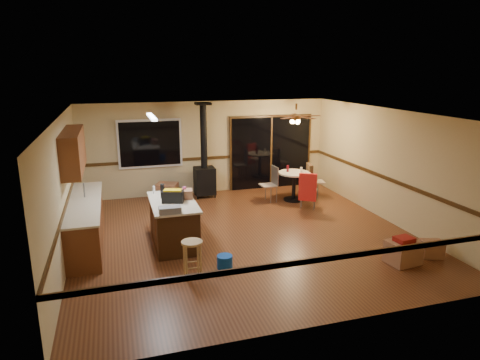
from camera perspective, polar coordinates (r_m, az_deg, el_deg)
name	(u,v)px	position (r m, az deg, el deg)	size (l,w,h in m)	color
floor	(244,235)	(9.27, 0.54, -7.34)	(7.00, 7.00, 0.00)	#592F18
ceiling	(244,114)	(8.64, 0.58, 8.85)	(7.00, 7.00, 0.00)	silver
wall_back	(208,148)	(12.18, -4.35, 4.34)	(7.00, 7.00, 0.00)	tan
wall_front	(323,239)	(5.78, 11.00, -7.72)	(7.00, 7.00, 0.00)	tan
wall_left	(63,190)	(8.54, -22.48, -1.23)	(7.00, 7.00, 0.00)	tan
wall_right	(389,166)	(10.43, 19.26, 1.80)	(7.00, 7.00, 0.00)	tan
chair_rail	(244,190)	(8.95, 0.55, -1.40)	(7.00, 7.00, 0.08)	#3A240E
window	(150,144)	(11.86, -11.91, 4.77)	(1.72, 0.10, 1.32)	black
sliding_door	(271,153)	(12.71, 4.13, 3.64)	(2.52, 0.10, 2.10)	black
lower_cabinets	(86,223)	(9.25, -19.83, -5.47)	(0.60, 3.00, 0.86)	brown
countertop	(84,202)	(9.11, -20.07, -2.81)	(0.64, 3.04, 0.04)	beige
upper_cabinets	(73,151)	(9.08, -21.36, 3.66)	(0.35, 2.00, 0.80)	brown
kitchen_island	(174,222)	(8.81, -8.86, -5.58)	(0.88, 1.68, 0.90)	#331C0D
wood_stove	(204,171)	(11.83, -4.77, 1.19)	(0.55, 0.50, 2.52)	black
ceiling_fan	(296,119)	(11.28, 7.49, 8.12)	(0.24, 0.24, 0.55)	brown
fluorescent_strip	(152,117)	(8.59, -11.70, 8.25)	(0.10, 1.20, 0.04)	white
toolbox_grey	(170,210)	(7.95, -9.34, -3.96)	(0.40, 0.22, 0.12)	slate
toolbox_black	(173,197)	(8.57, -8.93, -2.19)	(0.42, 0.22, 0.23)	black
toolbox_yellow_lid	(173,190)	(8.53, -8.97, -1.36)	(0.34, 0.18, 0.03)	gold
box_on_island	(187,194)	(8.79, -7.03, -1.86)	(0.20, 0.27, 0.18)	#8F5D3F
bottle_dark	(162,191)	(8.85, -10.30, -1.48)	(0.09, 0.09, 0.30)	black
bottle_pink	(184,192)	(8.84, -7.42, -1.63)	(0.07, 0.07, 0.23)	#D84C8C
bottle_white	(154,190)	(9.26, -11.40, -1.27)	(0.05, 0.05, 0.16)	white
bar_stool	(192,259)	(7.44, -6.38, -10.45)	(0.36, 0.36, 0.66)	tan
blue_bucket	(225,262)	(7.80, -2.04, -10.83)	(0.28, 0.28, 0.24)	#0C47B2
dining_table	(294,181)	(11.59, 7.21, -0.17)	(0.86, 0.86, 0.78)	black
glass_red	(288,169)	(11.54, 6.38, 1.52)	(0.07, 0.07, 0.18)	#590C14
glass_cream	(301,170)	(11.55, 8.18, 1.37)	(0.06, 0.06, 0.14)	beige
chair_left	(272,180)	(11.45, 4.28, 0.03)	(0.43, 0.43, 0.51)	tan
chair_near	(308,187)	(10.83, 9.03, -0.93)	(0.60, 0.62, 0.70)	tan
chair_right	(310,177)	(11.87, 9.35, 0.44)	(0.54, 0.51, 0.70)	tan
box_under_window	(167,191)	(11.84, -9.70, -1.49)	(0.56, 0.45, 0.45)	#8F5D3F
box_corner_a	(403,252)	(8.49, 20.89, -8.99)	(0.55, 0.46, 0.42)	#8F5D3F
box_corner_b	(432,249)	(8.99, 24.20, -8.37)	(0.38, 0.33, 0.31)	#8F5D3F
box_small_red	(404,239)	(8.39, 21.04, -7.41)	(0.32, 0.27, 0.09)	maroon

